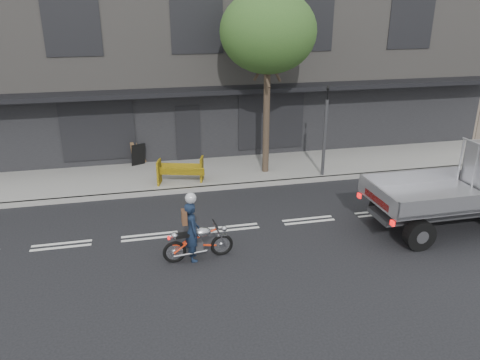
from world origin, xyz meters
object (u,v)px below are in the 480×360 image
at_px(traffic_light_pole, 325,136).
at_px(construction_barrier, 181,172).
at_px(street_tree, 268,32).
at_px(motorcycle, 198,241).
at_px(rider, 192,231).
at_px(sandwich_board, 138,155).

height_order(traffic_light_pole, construction_barrier, traffic_light_pole).
distance_m(street_tree, construction_barrier, 5.76).
xyz_separation_m(traffic_light_pole, motorcycle, (-5.40, -4.85, -1.16)).
xyz_separation_m(rider, sandwich_board, (-1.20, 7.47, -0.20)).
relative_size(street_tree, traffic_light_pole, 1.93).
bearing_deg(traffic_light_pole, sandwich_board, 158.78).
bearing_deg(sandwich_board, motorcycle, -104.26).
bearing_deg(motorcycle, sandwich_board, 95.60).
xyz_separation_m(motorcycle, rider, (-0.15, -0.00, 0.31)).
distance_m(traffic_light_pole, construction_barrier, 5.40).
relative_size(traffic_light_pole, sandwich_board, 3.89).
bearing_deg(motorcycle, rider, 175.40).
bearing_deg(motorcycle, traffic_light_pole, 37.34).
bearing_deg(construction_barrier, traffic_light_pole, -1.62).
distance_m(traffic_light_pole, rider, 7.42).
xyz_separation_m(construction_barrier, sandwich_board, (-1.45, 2.47, -0.01)).
bearing_deg(sandwich_board, rider, -105.38).
height_order(street_tree, construction_barrier, street_tree).
bearing_deg(street_tree, construction_barrier, -168.02).
height_order(street_tree, traffic_light_pole, street_tree).
relative_size(rider, sandwich_board, 1.77).
height_order(motorcycle, sandwich_board, sandwich_board).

